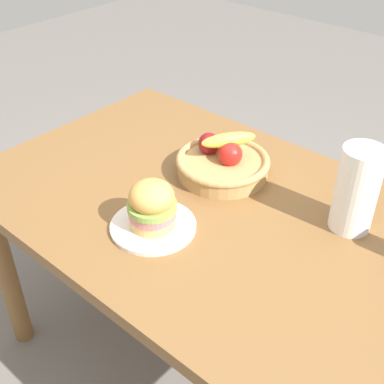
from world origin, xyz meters
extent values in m
plane|color=slate|center=(0.00, 0.00, 0.00)|extent=(8.00, 8.00, 0.00)
cube|color=brown|center=(0.00, 0.00, 0.73)|extent=(1.40, 0.90, 0.04)
cylinder|color=brown|center=(-0.62, -0.37, 0.35)|extent=(0.07, 0.07, 0.71)
cylinder|color=brown|center=(-0.62, 0.37, 0.35)|extent=(0.07, 0.07, 0.71)
cylinder|color=silver|center=(-0.04, -0.19, 0.76)|extent=(0.23, 0.23, 0.01)
cylinder|color=#DBAD60|center=(-0.04, -0.19, 0.78)|extent=(0.12, 0.12, 0.03)
cylinder|color=#C67075|center=(-0.04, -0.19, 0.80)|extent=(0.13, 0.13, 0.02)
cylinder|color=#84A84C|center=(-0.04, -0.19, 0.82)|extent=(0.13, 0.13, 0.02)
ellipsoid|color=#DF9F4D|center=(-0.04, -0.19, 0.85)|extent=(0.12, 0.12, 0.08)
cylinder|color=tan|center=(-0.06, 0.14, 0.78)|extent=(0.28, 0.28, 0.05)
torus|color=tan|center=(-0.06, 0.14, 0.80)|extent=(0.29, 0.29, 0.02)
sphere|color=red|center=(-0.04, 0.15, 0.83)|extent=(0.07, 0.07, 0.07)
sphere|color=maroon|center=(-0.13, 0.16, 0.83)|extent=(0.07, 0.07, 0.07)
ellipsoid|color=yellow|center=(-0.07, 0.17, 0.86)|extent=(0.14, 0.17, 0.05)
cylinder|color=white|center=(0.35, 0.17, 0.87)|extent=(0.11, 0.11, 0.24)
camera|label=1|loc=(0.72, -0.90, 1.61)|focal=46.99mm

